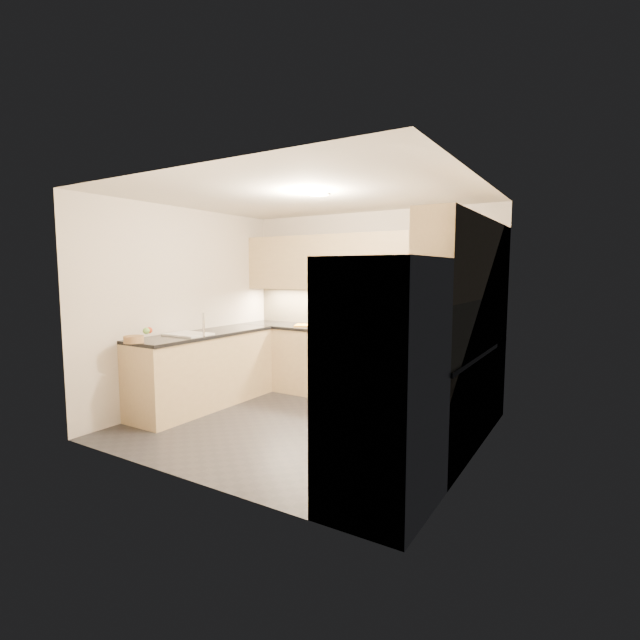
{
  "coord_description": "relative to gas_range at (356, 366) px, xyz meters",
  "views": [
    {
      "loc": [
        2.75,
        -4.13,
        1.7
      ],
      "look_at": [
        0.0,
        0.35,
        1.15
      ],
      "focal_mm": 26.0,
      "sensor_mm": 36.0,
      "label": 1
    }
  ],
  "objects": [
    {
      "name": "floor",
      "position": [
        0.0,
        -1.28,
        -0.46
      ],
      "size": [
        3.6,
        3.2,
        0.0
      ],
      "primitive_type": "cube",
      "color": "#25252B",
      "rests_on": "ground"
    },
    {
      "name": "ceiling",
      "position": [
        0.0,
        -1.28,
        2.04
      ],
      "size": [
        3.6,
        3.2,
        0.02
      ],
      "primitive_type": "cube",
      "color": "beige",
      "rests_on": "wall_back"
    },
    {
      "name": "wall_back",
      "position": [
        0.0,
        0.32,
        0.79
      ],
      "size": [
        3.6,
        0.02,
        2.5
      ],
      "primitive_type": "cube",
      "color": "beige",
      "rests_on": "floor"
    },
    {
      "name": "wall_front",
      "position": [
        0.0,
        -2.88,
        0.79
      ],
      "size": [
        3.6,
        0.02,
        2.5
      ],
      "primitive_type": "cube",
      "color": "beige",
      "rests_on": "floor"
    },
    {
      "name": "wall_left",
      "position": [
        -1.8,
        -1.28,
        0.79
      ],
      "size": [
        0.02,
        3.2,
        2.5
      ],
      "primitive_type": "cube",
      "color": "beige",
      "rests_on": "floor"
    },
    {
      "name": "wall_right",
      "position": [
        1.8,
        -1.28,
        0.79
      ],
      "size": [
        0.02,
        3.2,
        2.5
      ],
      "primitive_type": "cube",
      "color": "beige",
      "rests_on": "floor"
    },
    {
      "name": "base_cab_back_left",
      "position": [
        -1.09,
        0.02,
        -0.01
      ],
      "size": [
        1.42,
        0.6,
        0.9
      ],
      "primitive_type": "cube",
      "color": "tan",
      "rests_on": "floor"
    },
    {
      "name": "base_cab_back_right",
      "position": [
        1.09,
        0.02,
        -0.01
      ],
      "size": [
        1.42,
        0.6,
        0.9
      ],
      "primitive_type": "cube",
      "color": "tan",
      "rests_on": "floor"
    },
    {
      "name": "base_cab_right",
      "position": [
        1.5,
        -1.12,
        -0.01
      ],
      "size": [
        0.6,
        1.7,
        0.9
      ],
      "primitive_type": "cube",
      "color": "tan",
      "rests_on": "floor"
    },
    {
      "name": "base_cab_peninsula",
      "position": [
        -1.5,
        -1.28,
        -0.01
      ],
      "size": [
        0.6,
        2.0,
        0.9
      ],
      "primitive_type": "cube",
      "color": "tan",
      "rests_on": "floor"
    },
    {
      "name": "countertop_back_left",
      "position": [
        -1.09,
        0.02,
        0.47
      ],
      "size": [
        1.42,
        0.63,
        0.04
      ],
      "primitive_type": "cube",
      "color": "black",
      "rests_on": "base_cab_back_left"
    },
    {
      "name": "countertop_back_right",
      "position": [
        1.09,
        0.02,
        0.47
      ],
      "size": [
        1.42,
        0.63,
        0.04
      ],
      "primitive_type": "cube",
      "color": "black",
      "rests_on": "base_cab_back_right"
    },
    {
      "name": "countertop_right",
      "position": [
        1.5,
        -1.12,
        0.47
      ],
      "size": [
        0.63,
        1.7,
        0.04
      ],
      "primitive_type": "cube",
      "color": "black",
      "rests_on": "base_cab_right"
    },
    {
      "name": "countertop_peninsula",
      "position": [
        -1.5,
        -1.28,
        0.47
      ],
      "size": [
        0.63,
        2.0,
        0.04
      ],
      "primitive_type": "cube",
      "color": "black",
      "rests_on": "base_cab_peninsula"
    },
    {
      "name": "upper_cab_back",
      "position": [
        0.0,
        0.15,
        1.37
      ],
      "size": [
        3.6,
        0.35,
        0.75
      ],
      "primitive_type": "cube",
      "color": "tan",
      "rests_on": "wall_back"
    },
    {
      "name": "upper_cab_right",
      "position": [
        1.62,
        -1.0,
        1.37
      ],
      "size": [
        0.35,
        1.95,
        0.75
      ],
      "primitive_type": "cube",
      "color": "tan",
      "rests_on": "wall_right"
    },
    {
      "name": "backsplash_back",
      "position": [
        0.0,
        0.32,
        0.74
      ],
      "size": [
        3.6,
        0.01,
        0.51
      ],
      "primitive_type": "cube",
      "color": "tan",
      "rests_on": "wall_back"
    },
    {
      "name": "backsplash_right",
      "position": [
        1.8,
        -0.82,
        0.74
      ],
      "size": [
        0.01,
        2.3,
        0.51
      ],
      "primitive_type": "cube",
      "color": "tan",
      "rests_on": "wall_right"
    },
    {
      "name": "gas_range",
      "position": [
        0.0,
        0.0,
        0.0
      ],
      "size": [
        0.76,
        0.65,
        0.91
      ],
      "primitive_type": "cube",
      "color": "#ACAFB4",
      "rests_on": "floor"
    },
    {
      "name": "range_cooktop",
      "position": [
        0.0,
        0.0,
        0.46
      ],
      "size": [
        0.76,
        0.65,
        0.03
      ],
      "primitive_type": "cube",
      "color": "black",
      "rests_on": "gas_range"
    },
    {
      "name": "oven_door_glass",
      "position": [
        0.0,
        -0.33,
        -0.01
      ],
      "size": [
        0.62,
        0.02,
        0.45
      ],
      "primitive_type": "cube",
      "color": "black",
      "rests_on": "gas_range"
    },
    {
      "name": "oven_handle",
      "position": [
        0.0,
        -0.35,
        0.26
      ],
      "size": [
        0.6,
        0.02,
        0.02
      ],
      "primitive_type": "cylinder",
      "rotation": [
        0.0,
        1.57,
        0.0
      ],
      "color": "#B2B5BA",
      "rests_on": "gas_range"
    },
    {
      "name": "microwave",
      "position": [
        0.0,
        0.12,
        1.24
      ],
      "size": [
        0.76,
        0.4,
        0.4
      ],
      "primitive_type": "cube",
      "color": "#AAAEB3",
      "rests_on": "upper_cab_back"
    },
    {
      "name": "microwave_door",
      "position": [
        0.0,
        -0.08,
        1.24
      ],
      "size": [
        0.6,
        0.01,
        0.28
      ],
      "primitive_type": "cube",
      "color": "black",
      "rests_on": "microwave"
    },
    {
      "name": "refrigerator",
      "position": [
        1.45,
        -2.43,
        0.45
      ],
      "size": [
        0.7,
        0.9,
        1.8
      ],
      "primitive_type": "cube",
      "color": "#ADAFB5",
      "rests_on": "floor"
    },
    {
      "name": "fridge_handle_left",
      "position": [
        1.08,
        -2.61,
        0.49
      ],
      "size": [
        0.02,
        0.02,
        1.2
      ],
      "primitive_type": "cylinder",
      "color": "#B2B5BA",
      "rests_on": "refrigerator"
    },
    {
      "name": "fridge_handle_right",
      "position": [
        1.08,
        -2.25,
        0.49
      ],
      "size": [
        0.02,
        0.02,
        1.2
      ],
      "primitive_type": "cylinder",
      "color": "#B2B5BA",
      "rests_on": "refrigerator"
    },
    {
      "name": "sink_basin",
      "position": [
        -1.5,
        -1.53,
        0.42
      ],
      "size": [
        0.52,
        0.38,
        0.16
      ],
      "primitive_type": "cube",
      "color": "white",
      "rests_on": "base_cab_peninsula"
    },
    {
      "name": "faucet",
      "position": [
        -1.24,
        -1.53,
        0.62
      ],
      "size": [
        0.03,
        0.03,
        0.28
      ],
      "primitive_type": "cylinder",
      "color": "silver",
      "rests_on": "countertop_peninsula"
    },
    {
      "name": "utensil_bowl",
      "position": [
        1.67,
        0.04,
        0.56
      ],
      "size": [
        0.27,
        0.27,
        0.15
      ],
      "primitive_type": "cylinder",
      "rotation": [
        0.0,
        0.0,
        -0.06
      ],
      "color": "#6AC253",
      "rests_on": "countertop_back_right"
    },
    {
      "name": "cutting_board",
      "position": [
        -0.76,
        0.04,
        0.49
      ],
      "size": [
        0.5,
        0.44,
        0.01
      ],
      "primitive_type": "cube",
      "rotation": [
        0.0,
        0.0,
        0.41
      ],
      "color": "orange",
      "rests_on": "countertop_back_left"
    },
    {
      "name": "fruit_basket",
      "position": [
        -1.52,
        -2.26,
        0.52
      ],
      "size": [
        0.26,
        0.26,
        0.08
      ],
      "primitive_type": "cylinder",
      "rotation": [
        0.0,
        0.0,
        -0.29
      ],
      "color": "olive",
      "rests_on": "countertop_peninsula"
    },
    {
      "name": "fruit_apple",
      "position": [
        -1.51,
        -2.07,
        0.6
      ],
      "size": [
        0.07,
        0.07,
        0.07
      ],
      "primitive_type": "sphere",
      "color": "#BC3615",
      "rests_on": "fruit_basket"
    },
    {
      "name": "fruit_pear",
      "position": [
        -1.5,
        -2.12,
        0.6
      ],
      "size": [
        0.07,
        0.07,
        0.07
      ],
      "primitive_type": "sphere",
      "color": "#6EAF4B",
      "rests_on": "fruit_basket"
    },
    {
      "name": "dish_towel_check",
      "position": [
        -0.17,
        -0.37,
        0.1
      ],
      "size": [
        0.18,
        0.04,
        0.34
      ],
      "primitive_type": "cube",
      "rotation": [
        0.0,
        0.0,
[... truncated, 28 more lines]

